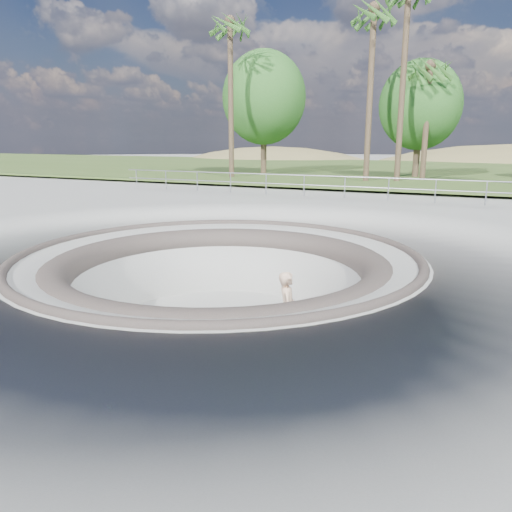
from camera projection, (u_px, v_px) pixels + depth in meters
name	position (u px, v px, depth m)	size (l,w,h in m)	color
ground	(219.00, 255.00, 12.72)	(180.00, 180.00, 0.00)	#A5A59F
skate_bowl	(220.00, 322.00, 13.14)	(14.00, 14.00, 4.10)	#A5A59F
grass_strip	(413.00, 170.00, 42.65)	(180.00, 36.00, 0.12)	#3C5622
distant_hills	(466.00, 219.00, 63.18)	(103.20, 45.00, 28.60)	olive
safety_railing	(345.00, 187.00, 23.14)	(25.00, 0.06, 1.03)	#97999F
skateboard	(287.00, 347.00, 11.57)	(0.87, 0.33, 0.09)	olive
skater	(287.00, 310.00, 11.36)	(0.65, 0.43, 1.79)	beige
palm_a	(230.00, 31.00, 32.57)	(2.60, 2.60, 10.98)	brown
palm_b	(374.00, 19.00, 29.33)	(2.60, 2.60, 10.98)	brown
palm_d	(430.00, 72.00, 31.07)	(2.60, 2.60, 7.95)	brown
bushy_tree_left	(264.00, 98.00, 37.33)	(6.34, 5.77, 9.15)	brown
bushy_tree_mid	(420.00, 105.00, 33.57)	(5.47, 4.98, 7.90)	brown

